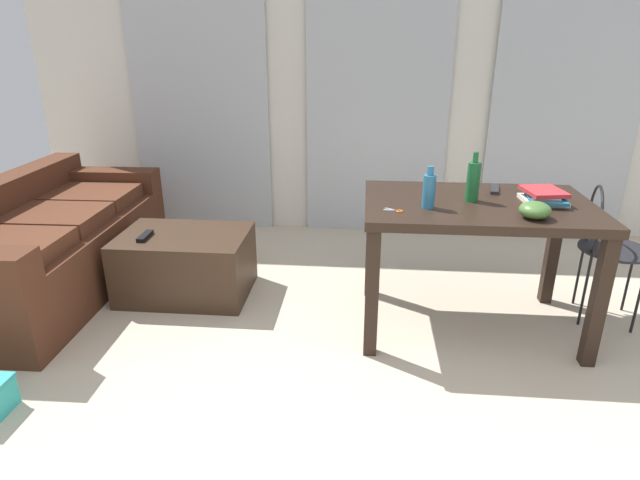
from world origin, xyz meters
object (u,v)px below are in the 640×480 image
craft_table (476,221)px  tv_remote_on_table (495,189)px  bowl (535,210)px  scissors (396,211)px  bottle_far (429,190)px  book_stack (544,196)px  bottle_near (473,181)px  wire_chair (605,238)px  couch (47,245)px  tv_remote_primary (145,236)px  coffee_table (186,264)px

craft_table → tv_remote_on_table: 0.29m
bowl → scissors: (-0.68, 0.06, -0.04)m
bottle_far → book_stack: bearing=13.3°
bowl → book_stack: bearing=65.7°
bottle_near → tv_remote_on_table: (0.17, 0.22, -0.10)m
wire_chair → tv_remote_on_table: wire_chair is taller
tv_remote_on_table → scissors: 0.74m
scissors → couch: bearing=168.3°
tv_remote_primary → couch: bearing=172.4°
book_stack → couch: bearing=175.4°
scissors → bottle_near: bearing=27.3°
coffee_table → bottle_far: bottle_far is taller
scissors → book_stack: bearing=15.4°
wire_chair → coffee_table: bearing=178.2°
coffee_table → bowl: bearing=-14.6°
bottle_near → bottle_far: bottle_near is taller
tv_remote_on_table → tv_remote_primary: tv_remote_on_table is taller
craft_table → bottle_near: 0.23m
couch → bottle_near: bottle_near is taller
couch → craft_table: (2.74, -0.26, 0.35)m
wire_chair → book_stack: bearing=-159.5°
craft_table → tv_remote_primary: bearing=175.0°
bottle_near → tv_remote_primary: 2.03m
book_stack → scissors: size_ratio=2.78×
craft_table → wire_chair: 0.82m
wire_chair → bottle_near: bearing=-168.4°
coffee_table → bottle_far: size_ratio=3.69×
coffee_table → bottle_far: 1.69m
bowl → tv_remote_on_table: bearing=99.8°
book_stack → craft_table: bearing=-177.5°
bottle_far → wire_chair: bearing=16.4°
coffee_table → tv_remote_primary: tv_remote_primary is taller
couch → coffee_table: 0.96m
book_stack → bottle_far: bearing=-166.7°
bowl → coffee_table: bearing=165.4°
craft_table → bottle_far: (-0.29, -0.14, 0.21)m
bottle_far → bottle_near: bearing=30.2°
couch → bottle_far: size_ratio=8.63×
bottle_near → scissors: size_ratio=2.67×
book_stack → tv_remote_on_table: 0.30m
craft_table → scissors: bearing=-155.8°
coffee_table → book_stack: size_ratio=2.93×
bottle_far → couch: bearing=170.8°
tv_remote_on_table → coffee_table: bearing=-168.4°
book_stack → scissors: (-0.81, -0.22, -0.03)m
couch → bowl: bowl is taller
couch → bowl: (2.96, -0.53, 0.51)m
couch → craft_table: 2.78m
couch → bowl: bearing=-10.1°
couch → book_stack: (3.09, -0.25, 0.50)m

